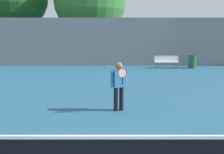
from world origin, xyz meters
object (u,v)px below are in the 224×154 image
object	(u,v)px
tennis_player	(119,83)
bench_courtside_near	(166,61)
tree_green_tall	(90,1)
trash_bin	(192,62)

from	to	relation	value
tennis_player	bench_courtside_near	bearing A→B (deg)	48.30
tennis_player	tree_green_tall	distance (m)	16.40
tennis_player	trash_bin	world-z (taller)	tennis_player
tennis_player	bench_courtside_near	xyz separation A→B (m)	(3.58, 9.99, -0.38)
bench_courtside_near	tree_green_tall	xyz separation A→B (m)	(-5.72, 5.70, 4.66)
trash_bin	tree_green_tall	distance (m)	10.60
bench_courtside_near	trash_bin	xyz separation A→B (m)	(1.75, -0.15, -0.05)
bench_courtside_near	tree_green_tall	size ratio (longest dim) A/B	0.20
tennis_player	bench_courtside_near	world-z (taller)	tennis_player
bench_courtside_near	tennis_player	bearing A→B (deg)	-109.71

